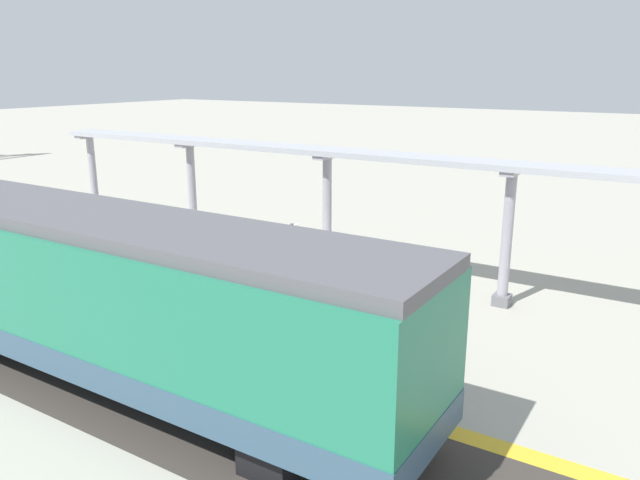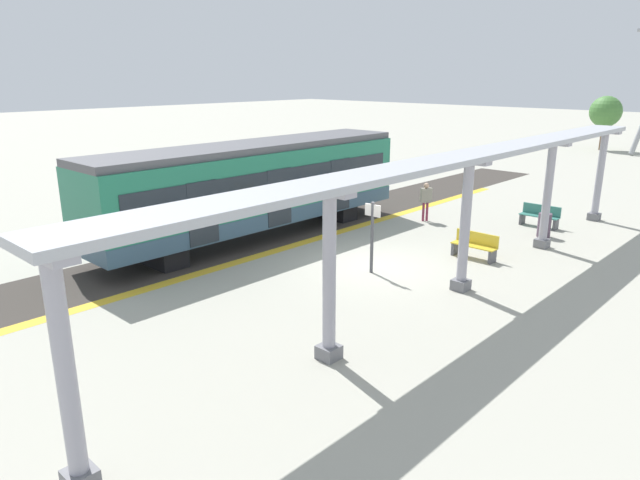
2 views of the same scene
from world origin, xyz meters
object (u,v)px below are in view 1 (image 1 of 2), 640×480
canopy_pillar_fourth (192,195)px  canopy_pillar_fifth (94,181)px  canopy_pillar_second (507,238)px  bench_near_end (233,253)px  canopy_pillar_third (327,213)px  platform_info_sign (292,255)px  bench_mid_platform (116,231)px  train_near_carriage (122,299)px  trash_bin (157,231)px  passenger_waiting_near_edge (65,251)px

canopy_pillar_fourth → canopy_pillar_fifth: (0.00, 5.29, 0.00)m
canopy_pillar_second → bench_near_end: 8.56m
canopy_pillar_third → platform_info_sign: size_ratio=1.67×
bench_mid_platform → platform_info_sign: 9.04m
train_near_carriage → platform_info_sign: train_near_carriage is taller
trash_bin → passenger_waiting_near_edge: (-4.54, -1.01, 0.55)m
canopy_pillar_fifth → platform_info_sign: bearing=-103.5°
canopy_pillar_fourth → passenger_waiting_near_edge: size_ratio=2.32×
trash_bin → canopy_pillar_second: bearing=-87.7°
canopy_pillar_third → canopy_pillar_second: bearing=-90.0°
train_near_carriage → bench_near_end: train_near_carriage is taller
train_near_carriage → canopy_pillar_fifth: (8.30, 11.27, 0.04)m
bench_near_end → canopy_pillar_fifth: bearing=82.0°
canopy_pillar_second → canopy_pillar_fourth: (0.00, 11.09, 0.00)m
bench_near_end → trash_bin: (0.62, 4.09, 0.00)m
canopy_pillar_second → trash_bin: (-0.51, 12.46, -1.42)m
canopy_pillar_second → passenger_waiting_near_edge: canopy_pillar_second is taller
train_near_carriage → canopy_pillar_fourth: canopy_pillar_fourth is taller
canopy_pillar_third → bench_mid_platform: (-1.23, 8.29, -1.42)m
bench_near_end → trash_bin: size_ratio=1.69×
train_near_carriage → canopy_pillar_second: (8.30, -5.10, 0.04)m
canopy_pillar_third → canopy_pillar_fifth: 10.86m
canopy_pillar_fourth → bench_mid_platform: 3.30m
canopy_pillar_fifth → train_near_carriage: bearing=-126.4°
canopy_pillar_fifth → passenger_waiting_near_edge: size_ratio=2.32×
canopy_pillar_second → bench_mid_platform: (-1.23, 13.80, -1.42)m
canopy_pillar_second → trash_bin: size_ratio=4.15×
canopy_pillar_third → bench_mid_platform: 8.50m
canopy_pillar_fifth → bench_mid_platform: size_ratio=2.44×
canopy_pillar_second → canopy_pillar_third: (0.00, 5.51, 0.00)m
canopy_pillar_third → passenger_waiting_near_edge: 7.84m
canopy_pillar_fourth → bench_mid_platform: bearing=114.5°
bench_mid_platform → trash_bin: (0.72, -1.34, 0.00)m
canopy_pillar_fourth → canopy_pillar_fifth: bearing=90.0°
passenger_waiting_near_edge → platform_info_sign: bearing=-70.4°
canopy_pillar_fifth → bench_near_end: bearing=-98.0°
canopy_pillar_third → bench_near_end: (-1.13, 2.86, -1.42)m
bench_near_end → trash_bin: trash_bin is taller
canopy_pillar_third → bench_mid_platform: canopy_pillar_third is taller
bench_near_end → bench_mid_platform: 5.43m
passenger_waiting_near_edge → trash_bin: bearing=12.6°
canopy_pillar_second → trash_bin: canopy_pillar_second is taller
bench_near_end → bench_mid_platform: same height
bench_mid_platform → passenger_waiting_near_edge: size_ratio=0.95×
train_near_carriage → canopy_pillar_fifth: size_ratio=3.51×
canopy_pillar_fifth → bench_mid_platform: bearing=-115.7°
bench_near_end → trash_bin: bearing=81.4°
canopy_pillar_fifth → bench_mid_platform: (-1.23, -2.57, -1.42)m
train_near_carriage → canopy_pillar_fourth: (8.30, 5.98, 0.04)m
canopy_pillar_fourth → passenger_waiting_near_edge: bearing=176.0°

